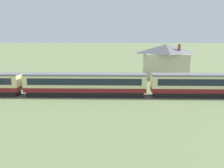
# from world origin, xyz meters

# --- Properties ---
(ground_plane) EXTENTS (600.00, 600.00, 0.00)m
(ground_plane) POSITION_xyz_m (0.00, 0.00, 0.00)
(ground_plane) COLOR #707F51
(passenger_train) EXTENTS (112.14, 2.98, 4.08)m
(passenger_train) POSITION_xyz_m (-20.06, -0.45, 2.27)
(passenger_train) COLOR maroon
(passenger_train) RESTS_ON ground_plane
(railway_track) EXTENTS (183.35, 3.60, 0.04)m
(railway_track) POSITION_xyz_m (-22.37, -0.45, 0.01)
(railway_track) COLOR #665B51
(railway_track) RESTS_ON ground_plane
(station_house_grey_roof) EXTENTS (11.67, 8.07, 8.50)m
(station_house_grey_roof) POSITION_xyz_m (-2.10, 20.48, 4.39)
(station_house_grey_roof) COLOR beige
(station_house_grey_roof) RESTS_ON ground_plane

